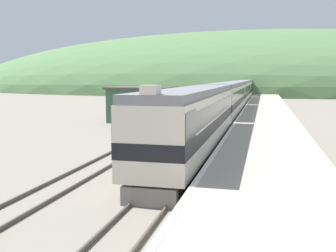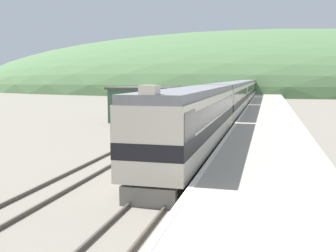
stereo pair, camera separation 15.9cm
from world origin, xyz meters
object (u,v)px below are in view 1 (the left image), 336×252
at_px(carriage_second, 228,100).
at_px(carriage_third, 240,92).
at_px(carriage_fifth, 250,86).
at_px(express_train_lead_car, 194,120).
at_px(carriage_fourth, 246,88).

xyz_separation_m(carriage_second, carriage_third, (0.00, 23.44, 0.00)).
distance_m(carriage_second, carriage_fifth, 70.31).
bearing_deg(express_train_lead_car, carriage_third, 90.00).
xyz_separation_m(carriage_second, carriage_fifth, (0.00, 70.31, 0.00)).
bearing_deg(carriage_fourth, carriage_fifth, 90.00).
relative_size(express_train_lead_car, carriage_second, 0.90).
relative_size(express_train_lead_car, carriage_third, 0.90).
height_order(express_train_lead_car, carriage_fifth, express_train_lead_car).
bearing_deg(carriage_fourth, carriage_third, -90.00).
distance_m(carriage_second, carriage_third, 23.44).
bearing_deg(carriage_second, carriage_third, 90.00).
bearing_deg(express_train_lead_car, carriage_fifth, 90.00).
relative_size(carriage_second, carriage_third, 1.00).
bearing_deg(carriage_second, carriage_fourth, 90.00).
height_order(carriage_second, carriage_third, same).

